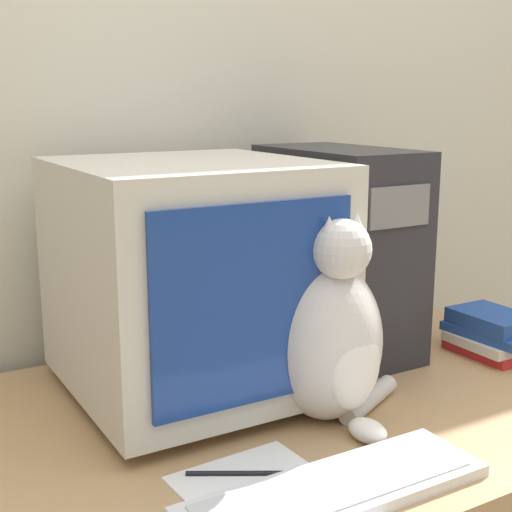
{
  "coord_description": "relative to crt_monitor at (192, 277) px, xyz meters",
  "views": [
    {
      "loc": [
        -0.66,
        -0.61,
        1.33
      ],
      "look_at": [
        -0.04,
        0.45,
        1.06
      ],
      "focal_mm": 50.0,
      "sensor_mm": 36.0,
      "label": 1
    }
  ],
  "objects": [
    {
      "name": "wall_back",
      "position": [
        0.11,
        0.35,
        0.24
      ],
      "size": [
        7.0,
        0.05,
        2.5
      ],
      "color": "beige",
      "rests_on": "ground_plane"
    },
    {
      "name": "pen",
      "position": [
        -0.08,
        -0.32,
        -0.22
      ],
      "size": [
        0.14,
        0.08,
        0.01
      ],
      "color": "black",
      "rests_on": "desk"
    },
    {
      "name": "crt_monitor",
      "position": [
        0.0,
        0.0,
        0.0
      ],
      "size": [
        0.45,
        0.48,
        0.44
      ],
      "color": "beige",
      "rests_on": "desk"
    },
    {
      "name": "keyboard",
      "position": [
        0.01,
        -0.44,
        -0.22
      ],
      "size": [
        0.46,
        0.14,
        0.02
      ],
      "color": "silver",
      "rests_on": "desk"
    },
    {
      "name": "book_stack",
      "position": [
        0.66,
        -0.14,
        -0.18
      ],
      "size": [
        0.15,
        0.2,
        0.1
      ],
      "color": "red",
      "rests_on": "desk"
    },
    {
      "name": "computer_tower",
      "position": [
        0.39,
        0.07,
        -0.0
      ],
      "size": [
        0.21,
        0.4,
        0.45
      ],
      "color": "#28282D",
      "rests_on": "desk"
    },
    {
      "name": "cat",
      "position": [
        0.16,
        -0.23,
        -0.08
      ],
      "size": [
        0.28,
        0.25,
        0.37
      ],
      "rotation": [
        0.0,
        0.0,
        0.07
      ],
      "color": "silver",
      "rests_on": "desk"
    },
    {
      "name": "paper_sheet",
      "position": [
        -0.07,
        -0.41,
        -0.23
      ],
      "size": [
        0.23,
        0.31,
        0.0
      ],
      "color": "white",
      "rests_on": "desk"
    }
  ]
}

